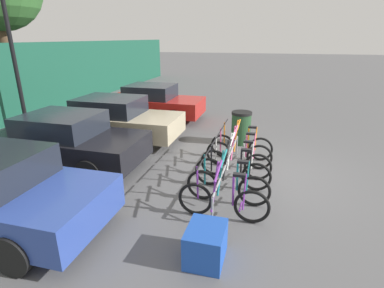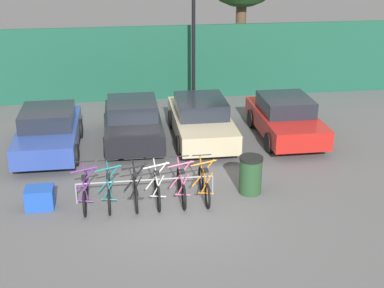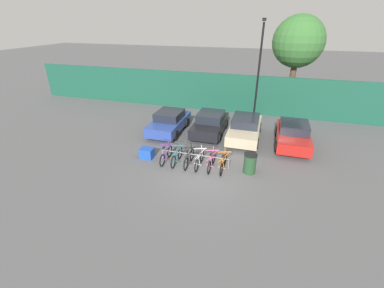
% 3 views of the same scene
% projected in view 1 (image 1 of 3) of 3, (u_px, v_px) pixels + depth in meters
% --- Properties ---
extents(ground_plane, '(120.00, 120.00, 0.00)m').
position_uv_depth(ground_plane, '(258.00, 172.00, 7.52)').
color(ground_plane, '#59595B').
extents(bike_rack, '(3.59, 0.04, 0.57)m').
position_uv_depth(bike_rack, '(228.00, 163.00, 6.86)').
color(bike_rack, gray).
rests_on(bike_rack, ground).
extents(bicycle_purple, '(0.68, 1.71, 1.05)m').
position_uv_depth(bicycle_purple, '(223.00, 201.00, 5.48)').
color(bicycle_purple, black).
rests_on(bicycle_purple, ground).
extents(bicycle_teal, '(0.68, 1.71, 1.05)m').
position_uv_depth(bicycle_teal, '(228.00, 186.00, 6.02)').
color(bicycle_teal, black).
rests_on(bicycle_teal, ground).
extents(bicycle_black, '(0.68, 1.71, 1.05)m').
position_uv_depth(bicycle_black, '(232.00, 172.00, 6.63)').
color(bicycle_black, black).
rests_on(bicycle_black, ground).
extents(bicycle_white, '(0.68, 1.71, 1.05)m').
position_uv_depth(bicycle_white, '(236.00, 163.00, 7.13)').
color(bicycle_white, black).
rests_on(bicycle_white, ground).
extents(bicycle_pink, '(0.68, 1.71, 1.05)m').
position_uv_depth(bicycle_pink, '(239.00, 153.00, 7.71)').
color(bicycle_pink, black).
rests_on(bicycle_pink, ground).
extents(bicycle_orange, '(0.68, 1.71, 1.05)m').
position_uv_depth(bicycle_orange, '(241.00, 146.00, 8.25)').
color(bicycle_orange, black).
rests_on(bicycle_orange, ground).
extents(car_black, '(1.91, 3.96, 1.40)m').
position_uv_depth(car_black, '(66.00, 141.00, 7.67)').
color(car_black, black).
rests_on(car_black, ground).
extents(car_beige, '(1.91, 4.30, 1.40)m').
position_uv_depth(car_beige, '(113.00, 119.00, 9.70)').
color(car_beige, '#C1B28E').
rests_on(car_beige, ground).
extents(car_red, '(1.91, 3.99, 1.40)m').
position_uv_depth(car_red, '(153.00, 102.00, 12.21)').
color(car_red, red).
rests_on(car_red, ground).
extents(lamp_post, '(0.24, 0.44, 6.87)m').
position_uv_depth(lamp_post, '(6.00, 18.00, 9.83)').
color(lamp_post, black).
rests_on(lamp_post, ground).
extents(trash_bin, '(0.63, 0.63, 1.03)m').
position_uv_depth(trash_bin, '(241.00, 128.00, 9.39)').
color(trash_bin, '#234728').
rests_on(trash_bin, ground).
extents(cargo_crate, '(0.70, 0.56, 0.55)m').
position_uv_depth(cargo_crate, '(206.00, 244.00, 4.49)').
color(cargo_crate, blue).
rests_on(cargo_crate, ground).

